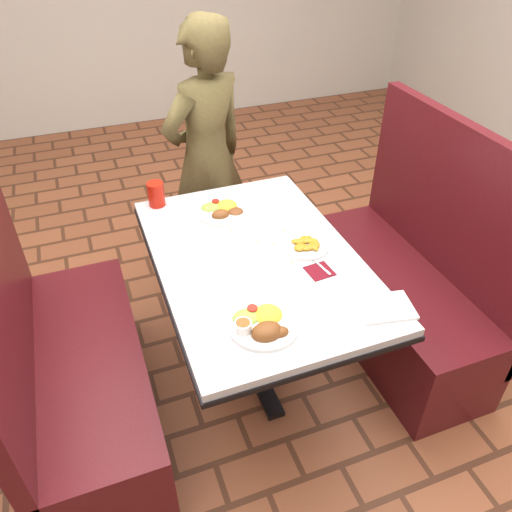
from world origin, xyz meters
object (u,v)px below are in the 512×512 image
diner_person (207,160)px  far_dinner_plate (223,208)px  near_dinner_plate (263,321)px  booth_bench_left (78,376)px  booth_bench_right (403,289)px  plantain_plate (306,245)px  red_tumbler (156,194)px  dining_table (256,274)px

diner_person → far_dinner_plate: diner_person is taller
near_dinner_plate → diner_person: bearing=82.4°
booth_bench_left → diner_person: 1.32m
booth_bench_right → near_dinner_plate: (-0.92, -0.39, 0.45)m
plantain_plate → booth_bench_left: bearing=178.9°
booth_bench_right → near_dinner_plate: booth_bench_right is taller
booth_bench_left → booth_bench_right: same height
booth_bench_right → red_tumbler: 1.32m
red_tumbler → plantain_plate: bearing=-47.7°
dining_table → far_dinner_plate: 0.39m
booth_bench_left → booth_bench_right: bearing=0.0°
dining_table → near_dinner_plate: 0.43m
booth_bench_right → far_dinner_plate: bearing=155.6°
booth_bench_right → far_dinner_plate: 1.01m
diner_person → booth_bench_right: bearing=104.5°
diner_person → near_dinner_plate: 1.32m
diner_person → plantain_plate: (0.16, -0.94, 0.01)m
dining_table → plantain_plate: (0.22, -0.02, 0.11)m
booth_bench_right → plantain_plate: (-0.58, -0.02, 0.43)m
booth_bench_left → near_dinner_plate: size_ratio=4.74×
booth_bench_right → plantain_plate: booth_bench_right is taller
near_dinner_plate → red_tumbler: 0.95m
near_dinner_plate → far_dinner_plate: bearing=82.8°
booth_bench_left → far_dinner_plate: bearing=25.7°
booth_bench_right → plantain_plate: 0.73m
booth_bench_left → plantain_plate: booth_bench_left is taller
booth_bench_right → far_dinner_plate: booth_bench_right is taller
plantain_plate → diner_person: bearing=99.9°
far_dinner_plate → red_tumbler: 0.33m
plantain_plate → dining_table: bearing=174.8°
booth_bench_right → booth_bench_left: bearing=180.0°
booth_bench_right → far_dinner_plate: size_ratio=4.95×
dining_table → diner_person: (0.05, 0.92, 0.10)m
dining_table → booth_bench_right: size_ratio=1.01×
far_dinner_plate → near_dinner_plate: bearing=-97.2°
far_dinner_plate → red_tumbler: size_ratio=2.07×
plantain_plate → red_tumbler: red_tumbler is taller
far_dinner_plate → red_tumbler: (-0.27, 0.17, 0.04)m
dining_table → plantain_plate: 0.24m
dining_table → far_dinner_plate: far_dinner_plate is taller
booth_bench_left → red_tumbler: booth_bench_left is taller
booth_bench_left → diner_person: bearing=47.1°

